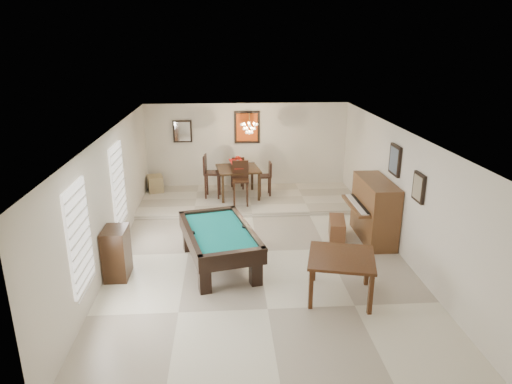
{
  "coord_description": "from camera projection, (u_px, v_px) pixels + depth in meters",
  "views": [
    {
      "loc": [
        -0.66,
        -8.93,
        4.3
      ],
      "look_at": [
        0.0,
        0.6,
        1.15
      ],
      "focal_mm": 32.0,
      "sensor_mm": 36.0,
      "label": 1
    }
  ],
  "objects": [
    {
      "name": "square_table",
      "position": [
        340.0,
        276.0,
        8.0
      ],
      "size": [
        1.36,
        1.36,
        0.78
      ],
      "primitive_type": null,
      "rotation": [
        0.0,
        0.0,
        -0.24
      ],
      "color": "#341B0D",
      "rests_on": "ground_plane"
    },
    {
      "name": "corner_bench",
      "position": [
        156.0,
        184.0,
        13.35
      ],
      "size": [
        0.52,
        0.6,
        0.46
      ],
      "primitive_type": "cube",
      "rotation": [
        0.0,
        0.0,
        0.23
      ],
      "color": "#9F8656",
      "rests_on": "dining_step"
    },
    {
      "name": "dining_step",
      "position": [
        250.0,
        199.0,
        12.91
      ],
      "size": [
        6.0,
        2.5,
        0.12
      ],
      "primitive_type": "cube",
      "color": "beige",
      "rests_on": "ground_plane"
    },
    {
      "name": "right_picture_upper",
      "position": [
        395.0,
        160.0,
        9.73
      ],
      "size": [
        0.06,
        0.55,
        0.65
      ],
      "primitive_type": "cube",
      "color": "slate",
      "rests_on": "wall_right"
    },
    {
      "name": "dining_chair_north",
      "position": [
        237.0,
        172.0,
        13.54
      ],
      "size": [
        0.41,
        0.41,
        0.99
      ],
      "primitive_type": null,
      "rotation": [
        0.0,
        0.0,
        3.27
      ],
      "color": "black",
      "rests_on": "dining_step"
    },
    {
      "name": "window_left_rear",
      "position": [
        118.0,
        184.0,
        9.78
      ],
      "size": [
        0.06,
        1.0,
        1.7
      ],
      "primitive_type": "cube",
      "color": "white",
      "rests_on": "wall_left"
    },
    {
      "name": "wall_back",
      "position": [
        247.0,
        147.0,
        13.7
      ],
      "size": [
        6.0,
        0.04,
        2.6
      ],
      "primitive_type": "cube",
      "color": "silver",
      "rests_on": "ground_plane"
    },
    {
      "name": "wall_right",
      "position": [
        399.0,
        191.0,
        9.64
      ],
      "size": [
        0.04,
        9.0,
        2.6
      ],
      "primitive_type": "cube",
      "color": "silver",
      "rests_on": "ground_plane"
    },
    {
      "name": "wall_left",
      "position": [
        111.0,
        197.0,
        9.24
      ],
      "size": [
        0.04,
        9.0,
        2.6
      ],
      "primitive_type": "cube",
      "color": "silver",
      "rests_on": "ground_plane"
    },
    {
      "name": "dining_chair_east",
      "position": [
        265.0,
        179.0,
        12.95
      ],
      "size": [
        0.37,
        0.37,
        0.96
      ],
      "primitive_type": null,
      "rotation": [
        0.0,
        0.0,
        -1.53
      ],
      "color": "black",
      "rests_on": "dining_step"
    },
    {
      "name": "flower_vase",
      "position": [
        238.0,
        160.0,
        12.68
      ],
      "size": [
        0.15,
        0.15,
        0.23
      ],
      "primitive_type": null,
      "rotation": [
        0.0,
        0.0,
        -0.2
      ],
      "color": "#A51E0E",
      "rests_on": "dining_table"
    },
    {
      "name": "piano_bench",
      "position": [
        337.0,
        229.0,
        10.39
      ],
      "size": [
        0.49,
        0.91,
        0.48
      ],
      "primitive_type": "cube",
      "rotation": [
        0.0,
        0.0,
        -0.19
      ],
      "color": "brown",
      "rests_on": "ground_plane"
    },
    {
      "name": "right_picture_lower",
      "position": [
        419.0,
        187.0,
        8.56
      ],
      "size": [
        0.06,
        0.45,
        0.55
      ],
      "primitive_type": "cube",
      "color": "gray",
      "rests_on": "wall_right"
    },
    {
      "name": "chandelier",
      "position": [
        249.0,
        124.0,
        12.19
      ],
      "size": [
        0.44,
        0.44,
        0.6
      ],
      "primitive_type": null,
      "color": "#FFE5B2",
      "rests_on": "ceiling"
    },
    {
      "name": "upright_piano",
      "position": [
        367.0,
        210.0,
        10.27
      ],
      "size": [
        0.93,
        1.67,
        1.39
      ],
      "primitive_type": null,
      "color": "brown",
      "rests_on": "ground_plane"
    },
    {
      "name": "back_mirror",
      "position": [
        182.0,
        131.0,
        13.38
      ],
      "size": [
        0.55,
        0.06,
        0.65
      ],
      "primitive_type": "cube",
      "color": "white",
      "rests_on": "wall_back"
    },
    {
      "name": "window_left_front",
      "position": [
        79.0,
        237.0,
        7.13
      ],
      "size": [
        0.06,
        1.0,
        1.7
      ],
      "primitive_type": "cube",
      "color": "white",
      "rests_on": "wall_left"
    },
    {
      "name": "back_painting",
      "position": [
        247.0,
        127.0,
        13.48
      ],
      "size": [
        0.75,
        0.06,
        0.95
      ],
      "primitive_type": "cube",
      "color": "#D84C14",
      "rests_on": "wall_back"
    },
    {
      "name": "dining_chair_south",
      "position": [
        241.0,
        184.0,
        12.14
      ],
      "size": [
        0.44,
        0.44,
        1.17
      ],
      "primitive_type": null,
      "rotation": [
        0.0,
        0.0,
        -0.02
      ],
      "color": "black",
      "rests_on": "dining_step"
    },
    {
      "name": "ceiling",
      "position": [
        258.0,
        132.0,
        9.03
      ],
      "size": [
        6.0,
        9.0,
        0.04
      ],
      "primitive_type": "cube",
      "color": "white",
      "rests_on": "wall_back"
    },
    {
      "name": "ground_plane",
      "position": [
        258.0,
        252.0,
        9.85
      ],
      "size": [
        6.0,
        9.0,
        0.02
      ],
      "primitive_type": "cube",
      "color": "beige"
    },
    {
      "name": "wall_front",
      "position": [
        287.0,
        320.0,
        5.18
      ],
      "size": [
        6.0,
        0.04,
        2.6
      ],
      "primitive_type": "cube",
      "color": "silver",
      "rests_on": "ground_plane"
    },
    {
      "name": "pool_table",
      "position": [
        219.0,
        248.0,
        9.09
      ],
      "size": [
        1.74,
        2.53,
        0.77
      ],
      "primitive_type": null,
      "rotation": [
        0.0,
        0.0,
        0.23
      ],
      "color": "black",
      "rests_on": "ground_plane"
    },
    {
      "name": "apothecary_chest",
      "position": [
        117.0,
        253.0,
        8.65
      ],
      "size": [
        0.44,
        0.65,
        0.98
      ],
      "primitive_type": "cube",
      "color": "black",
      "rests_on": "ground_plane"
    },
    {
      "name": "dining_chair_west",
      "position": [
        212.0,
        176.0,
        12.75
      ],
      "size": [
        0.49,
        0.49,
        1.21
      ],
      "primitive_type": null,
      "rotation": [
        0.0,
        0.0,
        1.46
      ],
      "color": "black",
      "rests_on": "dining_step"
    },
    {
      "name": "dining_table",
      "position": [
        238.0,
        180.0,
        12.86
      ],
      "size": [
        1.28,
        1.28,
        0.95
      ],
      "primitive_type": null,
      "rotation": [
        0.0,
        0.0,
        0.13
      ],
      "color": "black",
      "rests_on": "dining_step"
    }
  ]
}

